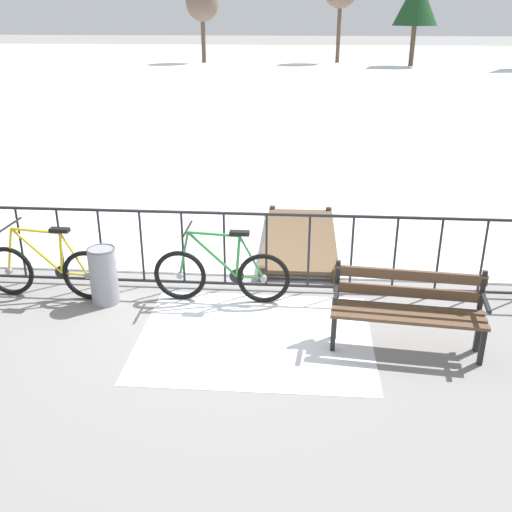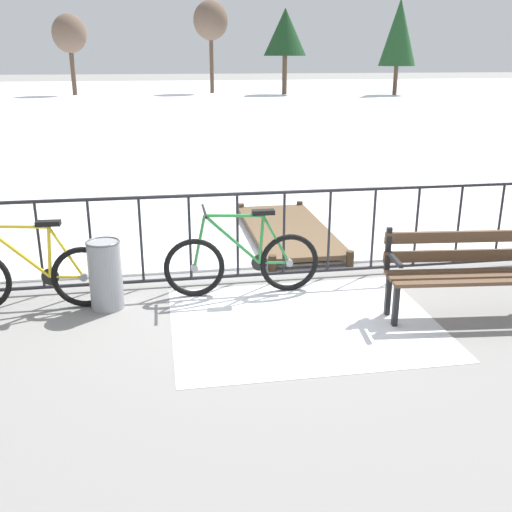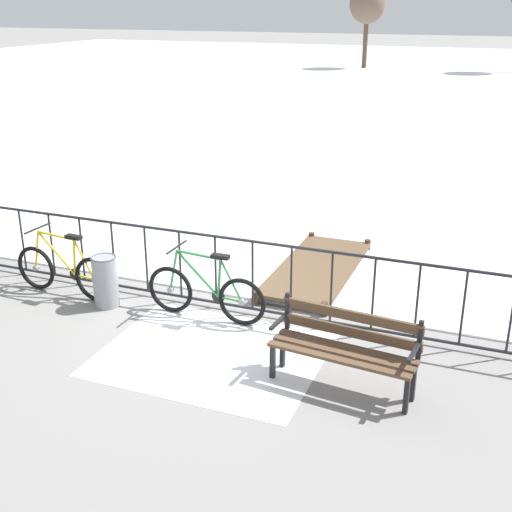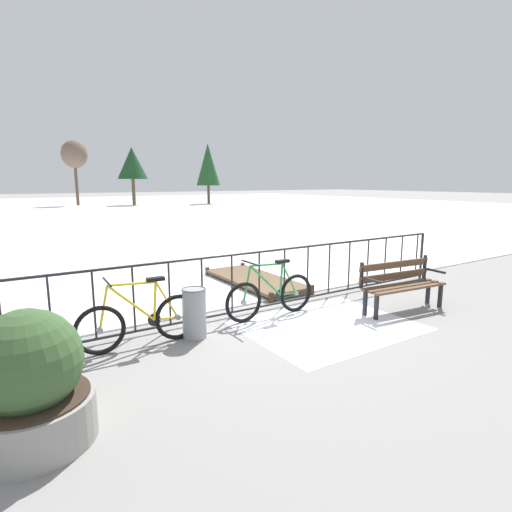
# 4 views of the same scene
# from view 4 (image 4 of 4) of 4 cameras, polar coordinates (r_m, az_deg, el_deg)

# --- Properties ---
(ground_plane) EXTENTS (160.00, 160.00, 0.00)m
(ground_plane) POSITION_cam_4_polar(r_m,az_deg,el_deg) (7.16, 0.45, -7.74)
(ground_plane) COLOR gray
(frozen_pond) EXTENTS (80.00, 56.00, 0.03)m
(frozen_pond) POSITION_cam_4_polar(r_m,az_deg,el_deg) (34.35, -26.84, 5.60)
(frozen_pond) COLOR white
(frozen_pond) RESTS_ON ground
(snow_patch) EXTENTS (2.60, 2.09, 0.01)m
(snow_patch) POSITION_cam_4_polar(r_m,az_deg,el_deg) (6.55, 10.00, -9.59)
(snow_patch) COLOR white
(snow_patch) RESTS_ON ground
(railing_fence) EXTENTS (9.06, 0.06, 1.07)m
(railing_fence) POSITION_cam_4_polar(r_m,az_deg,el_deg) (7.00, 0.45, -3.38)
(railing_fence) COLOR #232328
(railing_fence) RESTS_ON ground
(bicycle_near_railing) EXTENTS (1.71, 0.52, 0.97)m
(bicycle_near_railing) POSITION_cam_4_polar(r_m,az_deg,el_deg) (5.80, -15.84, -8.70)
(bicycle_near_railing) COLOR black
(bicycle_near_railing) RESTS_ON ground
(bicycle_second) EXTENTS (1.71, 0.52, 0.97)m
(bicycle_second) POSITION_cam_4_polar(r_m,az_deg,el_deg) (6.78, 2.11, -5.52)
(bicycle_second) COLOR black
(bicycle_second) RESTS_ON ground
(park_bench) EXTENTS (1.64, 0.64, 0.89)m
(park_bench) POSITION_cam_4_polar(r_m,az_deg,el_deg) (7.55, 19.58, -3.35)
(park_bench) COLOR brown
(park_bench) RESTS_ON ground
(planter_with_shrub) EXTENTS (1.03, 1.03, 1.19)m
(planter_with_shrub) POSITION_cam_4_polar(r_m,az_deg,el_deg) (4.09, -29.11, -15.40)
(planter_with_shrub) COLOR gray
(planter_with_shrub) RESTS_ON ground
(trash_bin) EXTENTS (0.35, 0.35, 0.73)m
(trash_bin) POSITION_cam_4_polar(r_m,az_deg,el_deg) (5.96, -8.64, -7.85)
(trash_bin) COLOR gray
(trash_bin) RESTS_ON ground
(wooden_dock) EXTENTS (1.10, 2.76, 0.20)m
(wooden_dock) POSITION_cam_4_polar(r_m,az_deg,el_deg) (8.94, -0.18, -3.24)
(wooden_dock) COLOR brown
(wooden_dock) RESTS_ON ground
(tree_far_west) EXTENTS (2.76, 2.76, 5.36)m
(tree_far_west) POSITION_cam_4_polar(r_m,az_deg,el_deg) (40.56, -16.95, 12.29)
(tree_far_west) COLOR brown
(tree_far_west) RESTS_ON ground
(tree_centre) EXTENTS (2.36, 2.36, 5.91)m
(tree_centre) POSITION_cam_4_polar(r_m,az_deg,el_deg) (41.61, -6.73, 12.57)
(tree_centre) COLOR brown
(tree_centre) RESTS_ON ground
(tree_east_mid) EXTENTS (2.30, 2.30, 5.95)m
(tree_east_mid) POSITION_cam_4_polar(r_m,az_deg,el_deg) (41.93, -24.09, 12.81)
(tree_east_mid) COLOR brown
(tree_east_mid) RESTS_ON ground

